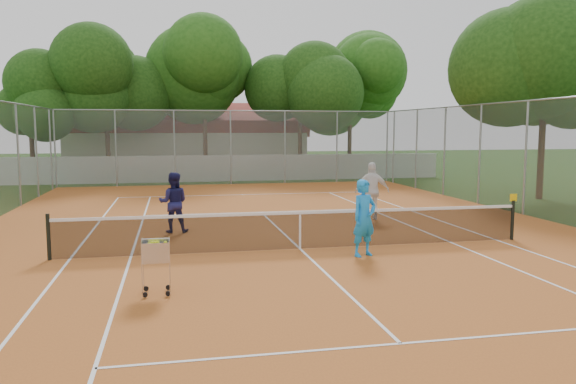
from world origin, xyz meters
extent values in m
plane|color=#18380F|center=(0.00, 0.00, 0.00)|extent=(120.00, 120.00, 0.00)
cube|color=#AD5B21|center=(0.00, 0.00, 0.01)|extent=(18.00, 34.00, 0.02)
cube|color=white|center=(0.00, 0.00, 0.02)|extent=(10.98, 23.78, 0.01)
cube|color=black|center=(0.00, 0.00, 0.51)|extent=(11.88, 0.10, 0.98)
cube|color=slate|center=(0.00, 0.00, 2.00)|extent=(18.00, 34.00, 4.00)
cube|color=silver|center=(0.00, 19.00, 0.75)|extent=(26.00, 0.30, 1.50)
cube|color=beige|center=(-2.00, 29.00, 2.20)|extent=(16.40, 9.00, 4.40)
cube|color=#15390E|center=(0.00, 22.00, 5.00)|extent=(29.00, 19.00, 10.00)
imported|color=#1C93F2|center=(1.32, -1.05, 0.93)|extent=(0.78, 0.66, 1.83)
imported|color=#1A194D|center=(-3.10, 2.99, 0.90)|extent=(0.92, 0.75, 1.76)
imported|color=white|center=(3.38, 4.03, 0.98)|extent=(1.20, 0.71, 1.91)
cube|color=silver|center=(-3.43, -3.25, 0.57)|extent=(0.64, 0.64, 1.09)
camera|label=1|loc=(-3.08, -13.54, 3.04)|focal=35.00mm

